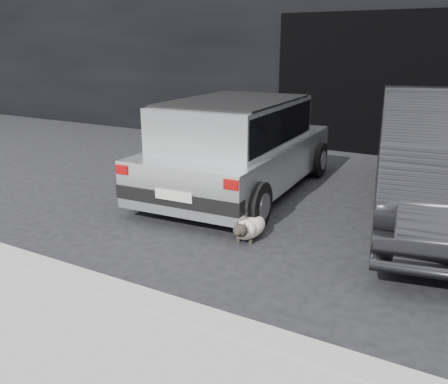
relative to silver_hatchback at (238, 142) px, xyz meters
The scene contains 7 objects.
ground 0.92m from the silver_hatchback, 77.02° to the right, with size 80.00×80.00×0.00m, color black.
building_facade 5.83m from the silver_hatchback, 78.26° to the left, with size 34.00×4.00×5.00m, color black.
garage_opening 3.66m from the silver_hatchback, 71.76° to the left, with size 4.00×0.10×2.60m, color black.
curb 3.42m from the silver_hatchback, 70.34° to the right, with size 18.00×0.25×0.12m, color gray.
silver_hatchback is the anchor object (origin of this frame).
cat_siamese 1.83m from the silver_hatchback, 57.89° to the right, with size 0.32×0.82×0.28m.
cat_white 1.45m from the silver_hatchback, 115.45° to the right, with size 0.71×0.31×0.34m.
Camera 1 is at (2.92, -5.15, 2.00)m, focal length 38.00 mm.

